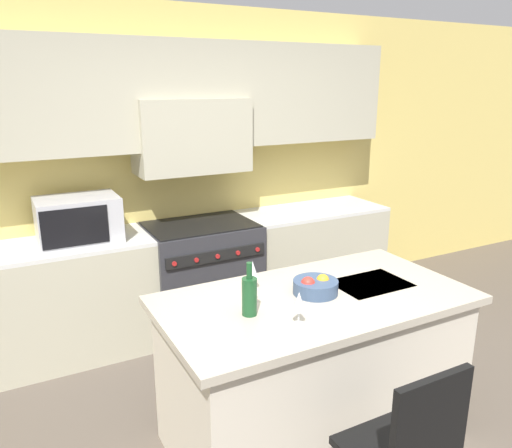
{
  "coord_description": "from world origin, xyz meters",
  "views": [
    {
      "loc": [
        -1.47,
        -1.82,
        2.07
      ],
      "look_at": [
        0.02,
        0.99,
        1.17
      ],
      "focal_mm": 35.0,
      "sensor_mm": 36.0,
      "label": 1
    }
  ],
  "objects_px": {
    "wine_bottle": "(249,295)",
    "wine_glass_near": "(299,303)",
    "range_stove": "(202,275)",
    "wine_glass_far": "(253,270)",
    "fruit_bowl": "(315,286)",
    "microwave": "(78,219)"
  },
  "relations": [
    {
      "from": "wine_glass_near",
      "to": "microwave",
      "type": "bearing_deg",
      "value": 110.74
    },
    {
      "from": "microwave",
      "to": "fruit_bowl",
      "type": "distance_m",
      "value": 1.94
    },
    {
      "from": "microwave",
      "to": "range_stove",
      "type": "bearing_deg",
      "value": -1.11
    },
    {
      "from": "wine_bottle",
      "to": "fruit_bowl",
      "type": "xyz_separation_m",
      "value": [
        0.45,
        0.06,
        -0.06
      ]
    },
    {
      "from": "range_stove",
      "to": "fruit_bowl",
      "type": "height_order",
      "value": "fruit_bowl"
    },
    {
      "from": "wine_glass_near",
      "to": "wine_bottle",
      "type": "bearing_deg",
      "value": 128.0
    },
    {
      "from": "fruit_bowl",
      "to": "microwave",
      "type": "bearing_deg",
      "value": 121.68
    },
    {
      "from": "wine_bottle",
      "to": "wine_glass_near",
      "type": "xyz_separation_m",
      "value": [
        0.16,
        -0.21,
        0.01
      ]
    },
    {
      "from": "range_stove",
      "to": "microwave",
      "type": "height_order",
      "value": "microwave"
    },
    {
      "from": "range_stove",
      "to": "microwave",
      "type": "distance_m",
      "value": 1.15
    },
    {
      "from": "range_stove",
      "to": "microwave",
      "type": "relative_size",
      "value": 1.58
    },
    {
      "from": "range_stove",
      "to": "wine_glass_far",
      "type": "bearing_deg",
      "value": -99.55
    },
    {
      "from": "wine_bottle",
      "to": "wine_glass_near",
      "type": "relative_size",
      "value": 1.65
    },
    {
      "from": "wine_glass_near",
      "to": "fruit_bowl",
      "type": "bearing_deg",
      "value": 43.65
    },
    {
      "from": "microwave",
      "to": "fruit_bowl",
      "type": "xyz_separation_m",
      "value": [
        1.02,
        -1.65,
        -0.12
      ]
    },
    {
      "from": "range_stove",
      "to": "wine_glass_far",
      "type": "xyz_separation_m",
      "value": [
        -0.24,
        -1.41,
        0.57
      ]
    },
    {
      "from": "wine_bottle",
      "to": "fruit_bowl",
      "type": "height_order",
      "value": "wine_bottle"
    },
    {
      "from": "microwave",
      "to": "fruit_bowl",
      "type": "bearing_deg",
      "value": -58.32
    },
    {
      "from": "range_stove",
      "to": "wine_bottle",
      "type": "relative_size",
      "value": 3.26
    },
    {
      "from": "microwave",
      "to": "wine_bottle",
      "type": "distance_m",
      "value": 1.8
    },
    {
      "from": "wine_glass_far",
      "to": "fruit_bowl",
      "type": "distance_m",
      "value": 0.37
    },
    {
      "from": "range_stove",
      "to": "wine_bottle",
      "type": "height_order",
      "value": "wine_bottle"
    }
  ]
}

